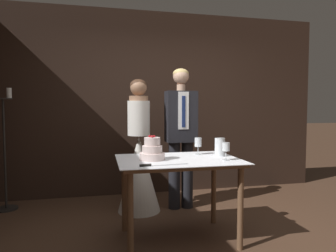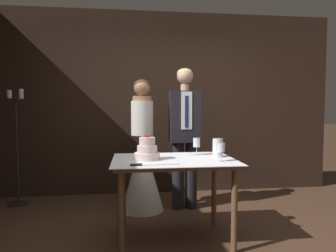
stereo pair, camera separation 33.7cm
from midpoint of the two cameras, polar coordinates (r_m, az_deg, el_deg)
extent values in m
plane|color=#4C3323|center=(3.00, 2.51, -22.50)|extent=(40.00, 40.00, 0.00)
cube|color=black|center=(4.67, -3.93, 4.34)|extent=(5.23, 0.12, 2.77)
cylinder|color=brown|center=(2.69, -10.94, -16.80)|extent=(0.06, 0.06, 0.77)
cylinder|color=brown|center=(2.89, 10.30, -15.29)|extent=(0.06, 0.06, 0.77)
cylinder|color=brown|center=(3.32, -11.30, -12.81)|extent=(0.06, 0.06, 0.77)
cylinder|color=brown|center=(3.49, 5.91, -11.96)|extent=(0.06, 0.06, 0.77)
cube|color=brown|center=(2.96, -1.32, -6.74)|extent=(1.13, 0.79, 0.03)
cube|color=white|center=(2.96, -1.33, -6.35)|extent=(1.19, 0.85, 0.01)
cylinder|color=beige|center=(2.91, -6.37, -5.80)|extent=(0.25, 0.25, 0.07)
cylinder|color=beige|center=(2.90, -6.37, -4.45)|extent=(0.19, 0.19, 0.07)
cylinder|color=beige|center=(2.89, -6.38, -2.98)|extent=(0.15, 0.15, 0.08)
sphere|color=red|center=(2.89, -6.00, -2.00)|extent=(0.02, 0.02, 0.02)
sphere|color=red|center=(2.91, -6.84, -1.96)|extent=(0.02, 0.02, 0.02)
sphere|color=red|center=(2.87, -6.44, -2.03)|extent=(0.02, 0.02, 0.02)
cube|color=silver|center=(2.64, -3.32, -7.42)|extent=(0.34, 0.05, 0.00)
cylinder|color=black|center=(2.60, -8.06, -7.44)|extent=(0.10, 0.03, 0.02)
cylinder|color=silver|center=(2.90, 7.69, -6.48)|extent=(0.07, 0.07, 0.00)
cylinder|color=silver|center=(2.89, 7.69, -5.60)|extent=(0.01, 0.01, 0.09)
cylinder|color=silver|center=(2.88, 7.71, -3.95)|extent=(0.07, 0.07, 0.08)
cylinder|color=maroon|center=(2.88, 7.70, -4.47)|extent=(0.06, 0.06, 0.03)
cylinder|color=silver|center=(3.23, 2.76, -5.42)|extent=(0.07, 0.07, 0.00)
cylinder|color=silver|center=(3.23, 2.77, -4.67)|extent=(0.01, 0.01, 0.08)
cylinder|color=silver|center=(3.21, 2.77, -3.09)|extent=(0.07, 0.07, 0.10)
cylinder|color=maroon|center=(3.22, 2.77, -3.63)|extent=(0.06, 0.06, 0.04)
cylinder|color=silver|center=(3.13, 6.83, -4.02)|extent=(0.11, 0.11, 0.19)
cylinder|color=white|center=(3.14, 6.83, -4.96)|extent=(0.05, 0.05, 0.09)
sphere|color=#F9CC4C|center=(3.13, 6.83, -3.97)|extent=(0.02, 0.02, 0.02)
cone|color=white|center=(3.87, -8.06, -8.94)|extent=(0.54, 0.54, 0.97)
cylinder|color=white|center=(3.79, -8.15, 1.47)|extent=(0.28, 0.28, 0.43)
cylinder|color=#A37556|center=(3.79, -8.18, 5.22)|extent=(0.24, 0.24, 0.06)
sphere|color=#A37556|center=(3.79, -8.20, 7.24)|extent=(0.21, 0.21, 0.21)
ellipsoid|color=#472D1E|center=(3.81, -8.22, 7.68)|extent=(0.21, 0.21, 0.15)
cylinder|color=black|center=(3.95, -1.27, -9.38)|extent=(0.15, 0.15, 0.87)
cylinder|color=black|center=(3.98, 1.24, -9.25)|extent=(0.15, 0.15, 0.87)
cube|color=black|center=(3.87, -0.01, 1.80)|extent=(0.39, 0.24, 0.66)
cube|color=white|center=(3.75, 0.40, 2.95)|extent=(0.14, 0.01, 0.47)
cube|color=navy|center=(3.74, 0.42, 2.75)|extent=(0.04, 0.01, 0.39)
cylinder|color=#DBAD8E|center=(3.88, -0.01, 7.29)|extent=(0.11, 0.11, 0.09)
sphere|color=#DBAD8E|center=(3.89, -0.01, 9.43)|extent=(0.21, 0.21, 0.21)
ellipsoid|color=#D6B770|center=(3.90, -0.05, 9.94)|extent=(0.21, 0.21, 0.13)
cylinder|color=black|center=(4.61, -30.35, -13.47)|extent=(0.28, 0.28, 0.02)
cylinder|color=black|center=(4.46, -30.63, -4.64)|extent=(0.03, 0.03, 1.41)
cylinder|color=black|center=(4.42, -30.91, 4.50)|extent=(0.22, 0.22, 0.01)
cylinder|color=white|center=(4.40, -30.01, 5.46)|extent=(0.06, 0.06, 0.13)
camera|label=1|loc=(0.17, -92.86, -0.17)|focal=32.00mm
camera|label=2|loc=(0.17, 87.14, 0.17)|focal=32.00mm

